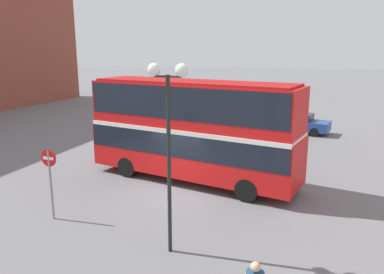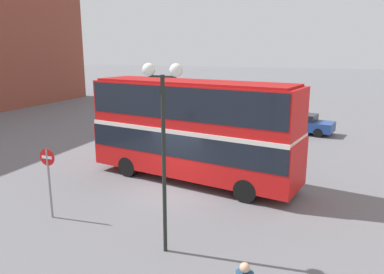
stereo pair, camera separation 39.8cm
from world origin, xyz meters
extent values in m
plane|color=slate|center=(0.00, 0.00, 0.00)|extent=(240.00, 240.00, 0.00)
cube|color=red|center=(0.32, 1.97, 1.49)|extent=(10.46, 4.42, 2.14)
cube|color=red|center=(0.32, 1.97, 3.62)|extent=(10.30, 4.31, 2.11)
cube|color=black|center=(0.32, 1.97, 1.98)|extent=(10.37, 4.43, 1.05)
cube|color=black|center=(0.32, 1.97, 3.87)|extent=(10.15, 4.31, 1.44)
cube|color=silver|center=(0.32, 1.97, 2.60)|extent=(10.37, 4.42, 0.20)
cube|color=#A91111|center=(0.32, 1.97, 4.72)|extent=(9.81, 4.05, 0.10)
cylinder|color=black|center=(3.72, 2.45, 0.50)|extent=(1.04, 0.48, 1.00)
cylinder|color=black|center=(3.29, 0.24, 0.50)|extent=(1.04, 0.48, 1.00)
cylinder|color=black|center=(-2.46, 3.65, 0.50)|extent=(1.04, 0.48, 1.00)
cylinder|color=black|center=(-2.89, 1.44, 0.50)|extent=(1.04, 0.48, 1.00)
sphere|color=#D8A884|center=(4.81, -7.01, 1.61)|extent=(0.23, 0.23, 0.23)
cube|color=navy|center=(4.47, 14.69, 0.63)|extent=(4.82, 2.69, 0.70)
cube|color=black|center=(4.29, 14.73, 1.22)|extent=(2.64, 2.09, 0.49)
cylinder|color=black|center=(6.02, 15.25, 0.33)|extent=(0.69, 0.34, 0.66)
cylinder|color=black|center=(5.70, 13.60, 0.33)|extent=(0.69, 0.34, 0.66)
cylinder|color=black|center=(3.25, 15.78, 0.33)|extent=(0.69, 0.34, 0.66)
cylinder|color=black|center=(2.93, 14.14, 0.33)|extent=(0.69, 0.34, 0.66)
cube|color=maroon|center=(0.02, 11.02, 0.59)|extent=(4.40, 1.82, 0.66)
cube|color=black|center=(0.19, 11.03, 1.16)|extent=(2.30, 1.60, 0.47)
cylinder|color=black|center=(-1.32, 10.22, 0.31)|extent=(0.62, 0.23, 0.62)
cylinder|color=black|center=(-1.35, 11.77, 0.31)|extent=(0.62, 0.23, 0.62)
cylinder|color=black|center=(1.39, 10.28, 0.31)|extent=(0.62, 0.23, 0.62)
cylinder|color=black|center=(1.35, 11.83, 0.31)|extent=(0.62, 0.23, 0.62)
cylinder|color=black|center=(1.77, -4.42, 2.73)|extent=(0.12, 0.12, 5.47)
cylinder|color=black|center=(1.77, -4.42, 5.42)|extent=(0.84, 0.06, 0.06)
sphere|color=white|center=(1.35, -4.42, 5.60)|extent=(0.38, 0.38, 0.38)
sphere|color=white|center=(2.19, -4.42, 5.60)|extent=(0.38, 0.38, 0.38)
cylinder|color=gray|center=(-3.21, -3.69, 1.32)|extent=(0.08, 0.08, 2.64)
cylinder|color=red|center=(-3.21, -3.69, 2.35)|extent=(0.64, 0.03, 0.64)
cube|color=white|center=(-3.21, -3.69, 2.35)|extent=(0.44, 0.04, 0.11)
camera|label=1|loc=(5.84, -14.24, 6.15)|focal=35.00mm
camera|label=2|loc=(6.21, -14.10, 6.15)|focal=35.00mm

